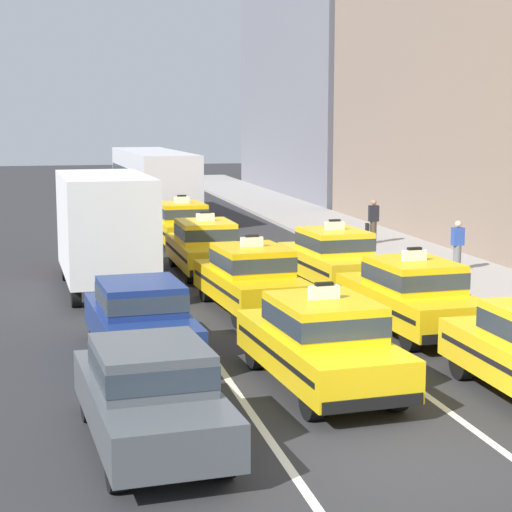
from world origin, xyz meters
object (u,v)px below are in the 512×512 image
Objects in this scene: taxi_center_second at (251,277)px; sedan_left_second at (140,317)px; taxi_center_third at (205,246)px; pedestrian_trailing at (373,222)px; taxi_center_fourth at (182,224)px; taxi_right_third at (333,257)px; box_truck_left_third at (102,226)px; pedestrian_mid_block at (457,245)px; taxi_right_second at (411,294)px; bus_center_fifth at (153,181)px; sedan_left_nearest at (151,392)px; taxi_center_nearest at (321,341)px.

sedan_left_second is at bearing -130.25° from taxi_center_second.
taxi_center_third is 2.83× the size of pedestrian_trailing.
taxi_center_fourth is 9.32m from taxi_right_third.
box_truck_left_third is 10.73m from pedestrian_mid_block.
taxi_center_second is 1.00× the size of taxi_right_third.
taxi_right_third is at bearing 90.33° from taxi_right_second.
taxi_center_fourth is 0.41× the size of bus_center_fifth.
pedestrian_mid_block is (7.32, 3.63, 0.05)m from taxi_center_second.
sedan_left_nearest is 12.66m from box_truck_left_third.
bus_center_fifth is at bearing 78.70° from box_truck_left_third.
pedestrian_trailing is at bearing 61.39° from taxi_right_third.
taxi_center_third is 0.98× the size of taxi_right_third.
taxi_center_third is 5.87m from taxi_center_fourth.
box_truck_left_third reaches higher than taxi_center_fourth.
box_truck_left_third is at bearing 132.95° from taxi_right_second.
taxi_center_fourth is (3.07, 15.15, 0.03)m from sedan_left_second.
taxi_center_fourth is (-0.03, 11.48, 0.00)m from taxi_center_second.
taxi_center_second reaches higher than pedestrian_mid_block.
taxi_center_nearest is 1.00× the size of taxi_right_third.
sedan_left_nearest is 0.96× the size of taxi_center_third.
taxi_center_second and taxi_center_fourth have the same top height.
taxi_center_nearest reaches higher than pedestrian_trailing.
taxi_center_second is 1.01× the size of taxi_center_fourth.
sedan_left_second is 24.84m from bus_center_fifth.
taxi_center_third is 0.99× the size of taxi_center_fourth.
taxi_center_second and taxi_right_second have the same top height.
taxi_center_third is at bearing -90.71° from bus_center_fifth.
taxi_center_second is at bearing -90.05° from bus_center_fifth.
sedan_left_nearest is at bearing -90.40° from box_truck_left_third.
sedan_left_nearest is 29.80m from bus_center_fifth.
sedan_left_nearest is at bearing -146.64° from taxi_center_nearest.
bus_center_fifth is at bearing 97.23° from taxi_right_second.
taxi_center_third is 0.98× the size of taxi_right_second.
taxi_center_nearest is (3.28, 2.16, 0.03)m from sedan_left_nearest.
bus_center_fifth is at bearing 89.95° from taxi_center_second.
sedan_left_second is 2.72× the size of pedestrian_trailing.
sedan_left_nearest is at bearing -119.34° from pedestrian_trailing.
taxi_center_second is (0.18, 6.47, 0.00)m from taxi_center_nearest.
sedan_left_nearest is 0.39× the size of bus_center_fifth.
bus_center_fifth is 18.83m from pedestrian_mid_block.
taxi_right_third is at bearing -80.71° from bus_center_fifth.
pedestrian_mid_block is (10.69, -0.37, -0.85)m from box_truck_left_third.
box_truck_left_third reaches higher than bus_center_fifth.
pedestrian_mid_block is (7.35, -7.85, 0.05)m from taxi_center_fourth.
sedan_left_second is at bearing -172.84° from taxi_right_second.
taxi_center_third is at bearing -149.28° from pedestrian_trailing.
sedan_left_second is 0.96× the size of taxi_center_third.
bus_center_fifth is at bearing 82.78° from sedan_left_second.
taxi_center_second is (3.10, 3.67, 0.03)m from sedan_left_second.
sedan_left_second is at bearing -126.59° from pedestrian_trailing.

